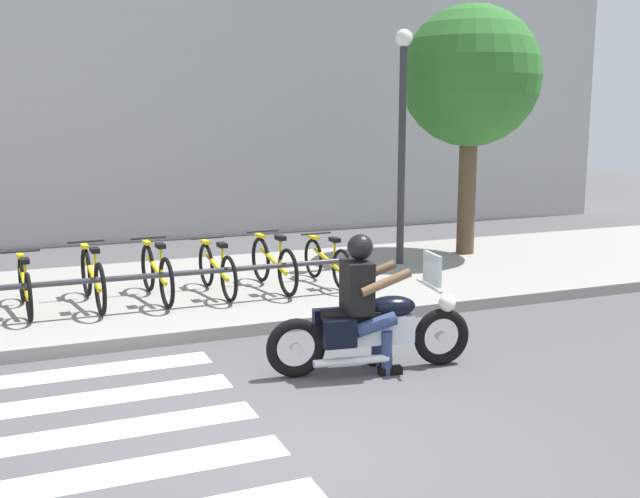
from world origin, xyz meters
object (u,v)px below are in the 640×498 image
object	(u,v)px
motorcycle	(372,328)
rider	(365,294)
bicycle_4	(157,273)
bicycle_5	(217,270)
bicycle_3	(93,278)
bicycle_2	(25,286)
bike_rack	(132,279)
bicycle_6	(274,264)
bicycle_7	(327,262)
street_lamp	(402,126)
tree_near_rack	(471,78)

from	to	relation	value
motorcycle	rider	bearing A→B (deg)	169.21
bicycle_4	bicycle_5	size ratio (longest dim) A/B	1.05
bicycle_3	bicycle_5	bearing A→B (deg)	0.02
bicycle_2	bicycle_5	world-z (taller)	bicycle_5
rider	bike_rack	size ratio (longest dim) A/B	0.22
bicycle_3	bike_rack	distance (m)	0.69
rider	bicycle_4	world-z (taller)	rider
bicycle_3	bicycle_6	xyz separation A→B (m)	(2.46, -0.00, -0.00)
bicycle_2	bicycle_4	size ratio (longest dim) A/B	0.97
bicycle_7	street_lamp	world-z (taller)	street_lamp
rider	bicycle_2	bearing A→B (deg)	133.97
bicycle_2	bicycle_5	size ratio (longest dim) A/B	1.02
bicycle_2	bicycle_4	distance (m)	1.64
rider	bicycle_3	world-z (taller)	rider
bicycle_4	bicycle_7	size ratio (longest dim) A/B	1.10
bicycle_7	bike_rack	xyz separation A→B (m)	(-2.87, -0.55, 0.10)
rider	motorcycle	bearing A→B (deg)	-10.79
rider	bicycle_3	xyz separation A→B (m)	(-2.31, 3.24, -0.30)
bicycle_3	street_lamp	world-z (taller)	street_lamp
bicycle_2	bicycle_6	xyz separation A→B (m)	(3.28, -0.00, 0.03)
motorcycle	bicycle_4	bearing A→B (deg)	115.72
bicycle_3	bicycle_4	xyz separation A→B (m)	(0.82, -0.00, -0.00)
bicycle_5	bike_rack	bearing A→B (deg)	-155.71
bike_rack	bicycle_7	bearing A→B (deg)	10.96
motorcycle	bicycle_4	size ratio (longest dim) A/B	1.27
bicycle_4	bicycle_6	size ratio (longest dim) A/B	1.01
motorcycle	street_lamp	distance (m)	5.33
bicycle_6	bike_rack	size ratio (longest dim) A/B	0.27
bicycle_6	bicycle_5	bearing A→B (deg)	179.95
bicycle_7	street_lamp	size ratio (longest dim) A/B	0.40
bicycle_3	tree_near_rack	distance (m)	7.18
bicycle_3	rider	bearing A→B (deg)	-54.53
motorcycle	tree_near_rack	world-z (taller)	tree_near_rack
bicycle_3	bicycle_4	size ratio (longest dim) A/B	1.03
bicycle_5	street_lamp	distance (m)	3.98
bicycle_6	street_lamp	distance (m)	3.30
bike_rack	tree_near_rack	distance (m)	6.92
rider	bicycle_3	size ratio (longest dim) A/B	0.81
bicycle_4	tree_near_rack	size ratio (longest dim) A/B	0.39
bicycle_3	bicycle_6	world-z (taller)	bicycle_3
bicycle_5	bike_rack	distance (m)	1.35
tree_near_rack	bicycle_3	bearing A→B (deg)	-168.12
rider	bicycle_5	xyz separation A→B (m)	(-0.67, 3.24, -0.32)
motorcycle	bicycle_6	distance (m)	3.26
bicycle_4	bicycle_5	bearing A→B (deg)	0.05
motorcycle	rider	world-z (taller)	rider
bicycle_6	street_lamp	xyz separation A→B (m)	(2.54, 0.97, 1.88)
bicycle_5	bicycle_7	world-z (taller)	bicycle_5
bicycle_6	tree_near_rack	bearing A→B (deg)	18.66
rider	street_lamp	world-z (taller)	street_lamp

